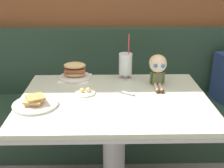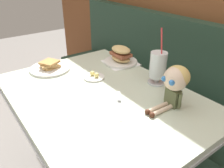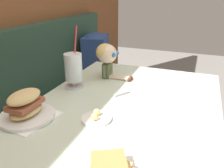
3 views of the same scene
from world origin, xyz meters
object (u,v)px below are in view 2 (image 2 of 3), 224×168
at_px(toast_plate, 50,67).
at_px(milkshake_glass, 158,66).
at_px(butter_knife, 119,100).
at_px(sandwich_plate, 121,56).
at_px(seated_doll, 175,81).
at_px(butter_saucer, 94,77).

bearing_deg(toast_plate, milkshake_glass, 37.59).
height_order(milkshake_glass, butter_knife, milkshake_glass).
relative_size(milkshake_glass, sandwich_plate, 1.41).
bearing_deg(seated_doll, milkshake_glass, 152.50).
bearing_deg(toast_plate, seated_doll, 22.45).
bearing_deg(butter_knife, sandwich_plate, 140.97).
relative_size(sandwich_plate, butter_saucer, 1.86).
distance_m(butter_saucer, butter_knife, 0.29).
distance_m(milkshake_glass, seated_doll, 0.23).
relative_size(milkshake_glass, seated_doll, 1.44).
height_order(sandwich_plate, butter_saucer, sandwich_plate).
xyz_separation_m(milkshake_glass, seated_doll, (0.20, -0.10, 0.03)).
distance_m(butter_saucer, seated_doll, 0.49).
bearing_deg(sandwich_plate, seated_doll, -12.76).
xyz_separation_m(butter_saucer, butter_knife, (0.28, -0.04, -0.00)).
bearing_deg(milkshake_glass, sandwich_plate, 176.80).
bearing_deg(butter_saucer, butter_knife, -7.32).
bearing_deg(milkshake_glass, seated_doll, -27.50).
relative_size(sandwich_plate, butter_knife, 1.09).
xyz_separation_m(sandwich_plate, butter_knife, (0.37, -0.30, -0.04)).
xyz_separation_m(sandwich_plate, butter_saucer, (0.09, -0.26, -0.04)).
distance_m(milkshake_glass, butter_saucer, 0.37).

